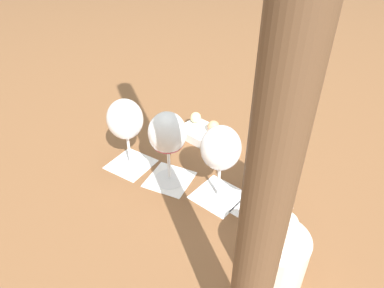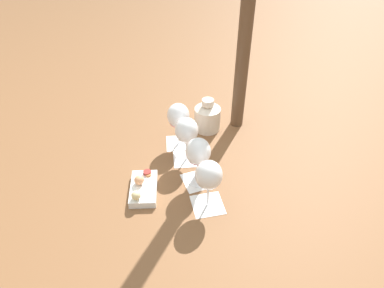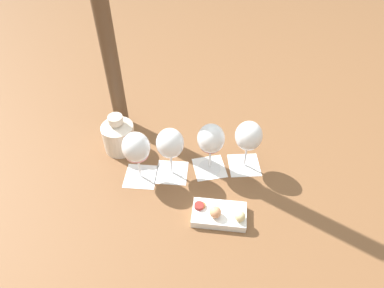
{
  "view_description": "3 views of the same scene",
  "coord_description": "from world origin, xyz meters",
  "px_view_note": "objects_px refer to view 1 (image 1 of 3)",
  "views": [
    {
      "loc": [
        -0.02,
        0.62,
        0.57
      ],
      "look_at": [
        0.0,
        0.0,
        0.13
      ],
      "focal_mm": 32.0,
      "sensor_mm": 36.0,
      "label": 1
    },
    {
      "loc": [
        0.7,
        -0.65,
        0.88
      ],
      "look_at": [
        0.0,
        0.0,
        0.13
      ],
      "focal_mm": 32.0,
      "sensor_mm": 36.0,
      "label": 2
    },
    {
      "loc": [
        -0.42,
        -0.64,
        0.88
      ],
      "look_at": [
        0.0,
        0.0,
        0.13
      ],
      "focal_mm": 32.0,
      "sensor_mm": 36.0,
      "label": 3
    }
  ],
  "objects_px": {
    "wine_glass_2": "(168,136)",
    "ceramic_vase": "(275,253)",
    "snack_dish": "(207,134)",
    "umbrella_pole": "(294,44)",
    "wine_glass_1": "(221,151)",
    "wine_glass_3": "(125,122)",
    "wine_glass_0": "(269,165)"
  },
  "relations": [
    {
      "from": "wine_glass_0",
      "to": "snack_dish",
      "type": "distance_m",
      "value": 0.32
    },
    {
      "from": "umbrella_pole",
      "to": "ceramic_vase",
      "type": "bearing_deg",
      "value": -117.5
    },
    {
      "from": "wine_glass_0",
      "to": "umbrella_pole",
      "type": "relative_size",
      "value": 0.2
    },
    {
      "from": "wine_glass_1",
      "to": "wine_glass_2",
      "type": "height_order",
      "value": "same"
    },
    {
      "from": "wine_glass_1",
      "to": "umbrella_pole",
      "type": "relative_size",
      "value": 0.2
    },
    {
      "from": "umbrella_pole",
      "to": "wine_glass_2",
      "type": "bearing_deg",
      "value": -68.96
    },
    {
      "from": "wine_glass_1",
      "to": "umbrella_pole",
      "type": "distance_m",
      "value": 0.48
    },
    {
      "from": "wine_glass_0",
      "to": "wine_glass_2",
      "type": "relative_size",
      "value": 1.0
    },
    {
      "from": "wine_glass_2",
      "to": "ceramic_vase",
      "type": "xyz_separation_m",
      "value": [
        -0.21,
        0.26,
        -0.07
      ]
    },
    {
      "from": "wine_glass_1",
      "to": "wine_glass_3",
      "type": "bearing_deg",
      "value": -25.96
    },
    {
      "from": "ceramic_vase",
      "to": "wine_glass_0",
      "type": "bearing_deg",
      "value": -91.38
    },
    {
      "from": "wine_glass_2",
      "to": "wine_glass_0",
      "type": "bearing_deg",
      "value": 155.77
    },
    {
      "from": "snack_dish",
      "to": "umbrella_pole",
      "type": "xyz_separation_m",
      "value": [
        -0.05,
        0.56,
        0.46
      ]
    },
    {
      "from": "snack_dish",
      "to": "ceramic_vase",
      "type": "bearing_deg",
      "value": 105.11
    },
    {
      "from": "wine_glass_2",
      "to": "wine_glass_3",
      "type": "height_order",
      "value": "same"
    },
    {
      "from": "wine_glass_0",
      "to": "wine_glass_3",
      "type": "relative_size",
      "value": 1.0
    },
    {
      "from": "wine_glass_2",
      "to": "umbrella_pole",
      "type": "distance_m",
      "value": 0.53
    },
    {
      "from": "wine_glass_1",
      "to": "wine_glass_3",
      "type": "xyz_separation_m",
      "value": [
        0.23,
        -0.11,
        0.0
      ]
    },
    {
      "from": "wine_glass_0",
      "to": "ceramic_vase",
      "type": "relative_size",
      "value": 1.28
    },
    {
      "from": "wine_glass_0",
      "to": "wine_glass_1",
      "type": "relative_size",
      "value": 1.0
    },
    {
      "from": "wine_glass_0",
      "to": "wine_glass_2",
      "type": "height_order",
      "value": "same"
    },
    {
      "from": "wine_glass_2",
      "to": "ceramic_vase",
      "type": "height_order",
      "value": "wine_glass_2"
    },
    {
      "from": "ceramic_vase",
      "to": "umbrella_pole",
      "type": "distance_m",
      "value": 0.44
    },
    {
      "from": "wine_glass_2",
      "to": "ceramic_vase",
      "type": "relative_size",
      "value": 1.28
    },
    {
      "from": "snack_dish",
      "to": "wine_glass_3",
      "type": "bearing_deg",
      "value": 31.63
    },
    {
      "from": "wine_glass_1",
      "to": "ceramic_vase",
      "type": "distance_m",
      "value": 0.23
    },
    {
      "from": "wine_glass_2",
      "to": "snack_dish",
      "type": "relative_size",
      "value": 1.03
    },
    {
      "from": "wine_glass_3",
      "to": "umbrella_pole",
      "type": "height_order",
      "value": "umbrella_pole"
    },
    {
      "from": "wine_glass_2",
      "to": "snack_dish",
      "type": "height_order",
      "value": "wine_glass_2"
    },
    {
      "from": "wine_glass_2",
      "to": "ceramic_vase",
      "type": "bearing_deg",
      "value": 129.23
    },
    {
      "from": "wine_glass_3",
      "to": "wine_glass_0",
      "type": "bearing_deg",
      "value": 154.58
    },
    {
      "from": "snack_dish",
      "to": "umbrella_pole",
      "type": "bearing_deg",
      "value": 95.51
    }
  ]
}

